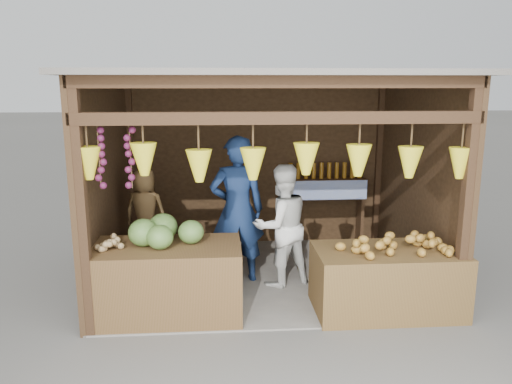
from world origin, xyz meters
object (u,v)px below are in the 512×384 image
(woman_standing, at_px, (281,226))
(man_standing, at_px, (237,210))
(counter_right, at_px, (387,281))
(counter_left, at_px, (168,281))
(vendor_seated, at_px, (146,212))

(woman_standing, bearing_deg, man_standing, -36.43)
(counter_right, distance_m, woman_standing, 1.44)
(counter_left, relative_size, man_standing, 0.84)
(counter_right, distance_m, vendor_seated, 3.12)
(man_standing, bearing_deg, vendor_seated, -15.34)
(counter_left, distance_m, counter_right, 2.43)
(counter_right, distance_m, man_standing, 2.01)
(counter_left, xyz_separation_m, man_standing, (0.80, 0.95, 0.54))
(man_standing, xyz_separation_m, vendor_seated, (-1.18, 0.22, -0.05))
(counter_left, bearing_deg, man_standing, 50.08)
(counter_right, height_order, woman_standing, woman_standing)
(counter_right, bearing_deg, woman_standing, 141.93)
(vendor_seated, bearing_deg, counter_right, 168.77)
(counter_right, height_order, vendor_seated, vendor_seated)
(counter_right, bearing_deg, counter_left, 178.65)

